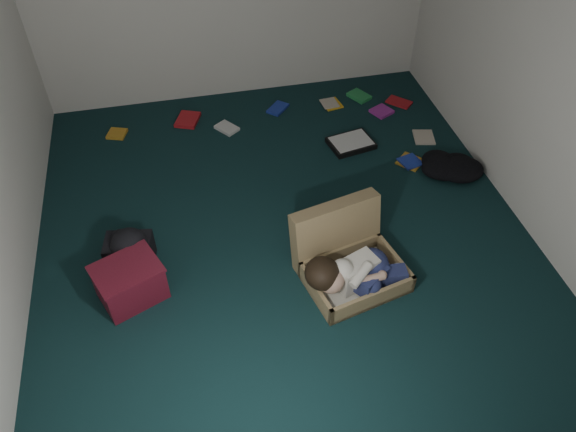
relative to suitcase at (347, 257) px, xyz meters
name	(u,v)px	position (x,y,z in m)	size (l,w,h in m)	color
floor	(284,234)	(-0.38, 0.50, -0.16)	(4.50, 4.50, 0.00)	#0F292A
wall_front	(405,408)	(-0.38, -1.75, 1.14)	(4.50, 4.50, 0.00)	silver
wall_right	(551,67)	(1.62, 0.50, 1.14)	(4.50, 4.50, 0.00)	silver
suitcase	(347,257)	(0.00, 0.00, 0.00)	(0.86, 0.85, 0.53)	#977E53
person	(354,272)	(-0.01, -0.19, 0.04)	(0.81, 0.40, 0.33)	silver
maroon_bin	(130,282)	(-1.63, 0.12, 0.00)	(0.57, 0.52, 0.32)	maroon
backpack	(130,251)	(-1.63, 0.46, -0.03)	(0.44, 0.35, 0.27)	black
clothing_pile	(454,168)	(1.32, 0.90, -0.08)	(0.49, 0.40, 0.15)	black
paper_tray	(351,143)	(0.52, 1.54, -0.13)	(0.47, 0.39, 0.06)	black
book_scatter	(312,120)	(0.25, 2.03, -0.15)	(3.23, 1.42, 0.02)	gold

